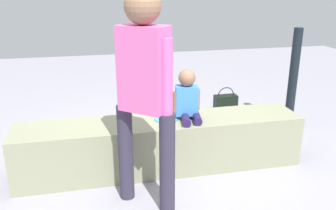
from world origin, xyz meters
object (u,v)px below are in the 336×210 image
(gift_bag, at_px, (166,108))
(party_cup_red, at_px, (146,135))
(water_bottle_near_gift, at_px, (172,134))
(cake_box_white, at_px, (87,136))
(cake_plate, at_px, (166,118))
(adult_standing, at_px, (144,83))
(handbag_black_leather, at_px, (225,104))
(child_seated, at_px, (187,98))

(gift_bag, bearing_deg, party_cup_red, -122.58)
(water_bottle_near_gift, distance_m, cake_box_white, 0.99)
(cake_plate, bearing_deg, adult_standing, -116.61)
(adult_standing, xyz_separation_m, party_cup_red, (0.20, 1.25, -0.98))
(handbag_black_leather, bearing_deg, adult_standing, -126.81)
(party_cup_red, xyz_separation_m, handbag_black_leather, (1.23, 0.66, 0.08))
(cake_plate, distance_m, handbag_black_leather, 1.79)
(child_seated, height_order, water_bottle_near_gift, child_seated)
(child_seated, bearing_deg, adult_standing, -131.36)
(cake_plate, xyz_separation_m, handbag_black_leather, (1.14, 1.33, -0.39))
(cake_box_white, bearing_deg, water_bottle_near_gift, -15.42)
(gift_bag, xyz_separation_m, handbag_black_leather, (0.86, 0.09, -0.03))
(child_seated, bearing_deg, water_bottle_near_gift, 91.71)
(adult_standing, height_order, water_bottle_near_gift, adult_standing)
(water_bottle_near_gift, bearing_deg, cake_plate, -108.53)
(child_seated, xyz_separation_m, handbag_black_leather, (0.93, 1.35, -0.58))
(handbag_black_leather, bearing_deg, child_seated, -124.72)
(child_seated, distance_m, cake_plate, 0.28)
(handbag_black_leather, bearing_deg, water_bottle_near_gift, -141.04)
(water_bottle_near_gift, bearing_deg, handbag_black_leather, 38.96)
(adult_standing, height_order, handbag_black_leather, adult_standing)
(child_seated, relative_size, adult_standing, 0.28)
(water_bottle_near_gift, height_order, handbag_black_leather, handbag_black_leather)
(child_seated, xyz_separation_m, party_cup_red, (-0.30, 0.69, -0.65))
(gift_bag, bearing_deg, water_bottle_near_gift, -97.08)
(cake_box_white, bearing_deg, cake_plate, -46.94)
(cake_plate, distance_m, gift_bag, 1.32)
(gift_bag, height_order, party_cup_red, gift_bag)
(party_cup_red, bearing_deg, child_seated, -66.73)
(child_seated, height_order, cake_box_white, child_seated)
(adult_standing, relative_size, cake_box_white, 5.11)
(cake_plate, relative_size, handbag_black_leather, 0.60)
(gift_bag, height_order, water_bottle_near_gift, gift_bag)
(cake_plate, relative_size, gift_bag, 0.61)
(cake_plate, relative_size, cake_box_white, 0.66)
(cake_box_white, xyz_separation_m, handbag_black_leather, (1.91, 0.50, 0.09))
(child_seated, height_order, gift_bag, child_seated)
(water_bottle_near_gift, bearing_deg, gift_bag, 82.92)
(cake_plate, xyz_separation_m, party_cup_red, (-0.09, 0.67, -0.46))
(party_cup_red, distance_m, cake_box_white, 0.69)
(cake_box_white, bearing_deg, child_seated, -40.84)
(gift_bag, bearing_deg, cake_box_white, -158.08)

